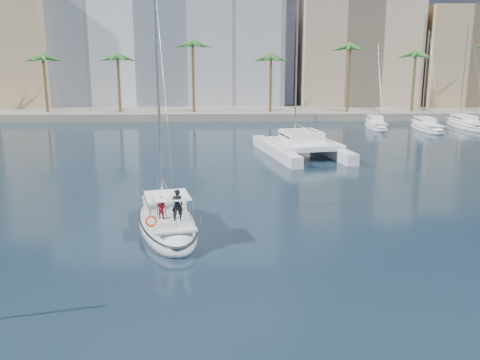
{
  "coord_description": "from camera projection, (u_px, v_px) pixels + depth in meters",
  "views": [
    {
      "loc": [
        -1.04,
        -27.36,
        10.65
      ],
      "look_at": [
        -0.3,
        1.5,
        3.63
      ],
      "focal_mm": 40.0,
      "sensor_mm": 36.0,
      "label": 1
    }
  ],
  "objects": [
    {
      "name": "ground",
      "position": [
        246.0,
        251.0,
        29.12
      ],
      "size": [
        160.0,
        160.0,
        0.0
      ],
      "primitive_type": "plane",
      "color": "black",
      "rests_on": "ground"
    },
    {
      "name": "quay",
      "position": [
        233.0,
        113.0,
        88.23
      ],
      "size": [
        120.0,
        14.0,
        1.2
      ],
      "primitive_type": "cube",
      "color": "gray",
      "rests_on": "ground"
    },
    {
      "name": "building_modern",
      "position": [
        165.0,
        31.0,
        96.42
      ],
      "size": [
        42.0,
        16.0,
        28.0
      ],
      "primitive_type": "cube",
      "color": "white",
      "rests_on": "ground"
    },
    {
      "name": "building_beige",
      "position": [
        355.0,
        54.0,
        95.29
      ],
      "size": [
        20.0,
        14.0,
        20.0
      ],
      "primitive_type": "cube",
      "color": "tan",
      "rests_on": "ground"
    },
    {
      "name": "building_tan_right",
      "position": [
        470.0,
        60.0,
        94.07
      ],
      "size": [
        18.0,
        12.0,
        18.0
      ],
      "primitive_type": "cube",
      "color": "tan",
      "rests_on": "ground"
    },
    {
      "name": "palm_left",
      "position": [
        10.0,
        53.0,
        81.22
      ],
      "size": [
        3.6,
        3.6,
        12.3
      ],
      "color": "brown",
      "rests_on": "ground"
    },
    {
      "name": "palm_centre",
      "position": [
        233.0,
        53.0,
        82.05
      ],
      "size": [
        3.6,
        3.6,
        12.3
      ],
      "color": "brown",
      "rests_on": "ground"
    },
    {
      "name": "palm_right",
      "position": [
        452.0,
        53.0,
        82.89
      ],
      "size": [
        3.6,
        3.6,
        12.3
      ],
      "color": "brown",
      "rests_on": "ground"
    },
    {
      "name": "main_sloop",
      "position": [
        167.0,
        221.0,
        32.56
      ],
      "size": [
        5.69,
        11.01,
        15.62
      ],
      "rotation": [
        0.0,
        0.0,
        0.23
      ],
      "color": "white",
      "rests_on": "ground"
    },
    {
      "name": "catamaran",
      "position": [
        302.0,
        144.0,
        55.63
      ],
      "size": [
        9.49,
        14.67,
        19.56
      ],
      "rotation": [
        0.0,
        0.0,
        0.21
      ],
      "color": "white",
      "rests_on": "ground"
    },
    {
      "name": "seagull",
      "position": [
        144.0,
        203.0,
        35.16
      ],
      "size": [
        0.99,
        0.42,
        0.18
      ],
      "color": "silver",
      "rests_on": "ground"
    },
    {
      "name": "moored_yacht_a",
      "position": [
        376.0,
        128.0,
        75.26
      ],
      "size": [
        3.37,
        9.52,
        11.9
      ],
      "primitive_type": null,
      "rotation": [
        0.0,
        0.0,
        -0.07
      ],
      "color": "white",
      "rests_on": "ground"
    },
    {
      "name": "moored_yacht_b",
      "position": [
        426.0,
        130.0,
        73.48
      ],
      "size": [
        3.32,
        10.83,
        13.72
      ],
      "primitive_type": null,
      "rotation": [
        0.0,
        0.0,
        -0.02
      ],
      "color": "white",
      "rests_on": "ground"
    },
    {
      "name": "moored_yacht_c",
      "position": [
        467.0,
        128.0,
        75.58
      ],
      "size": [
        3.98,
        12.33,
        15.54
      ],
      "primitive_type": null,
      "rotation": [
        0.0,
        0.0,
        0.03
      ],
      "color": "white",
      "rests_on": "ground"
    }
  ]
}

